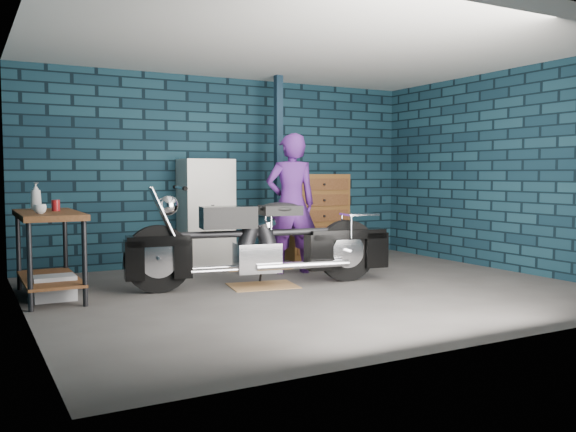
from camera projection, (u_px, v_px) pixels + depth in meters
name	position (u px, v px, depth m)	size (l,w,h in m)	color
ground	(315.00, 290.00, 6.86)	(6.00, 6.00, 0.00)	#4F4B49
room_walls	(292.00, 123.00, 7.21)	(6.02, 5.01, 2.71)	#0E232F
support_post	(278.00, 171.00, 8.73)	(0.10, 0.10, 2.70)	#102333
workbench	(49.00, 255.00, 6.41)	(0.60, 1.40, 0.91)	brown
drip_mat	(263.00, 286.00, 7.09)	(0.77, 0.57, 0.01)	olive
motorcycle	(263.00, 236.00, 7.05)	(2.67, 0.72, 1.18)	black
person	(291.00, 204.00, 7.98)	(0.67, 0.44, 1.83)	#4B1E70
storage_bin	(54.00, 288.00, 6.29)	(0.41, 0.29, 0.26)	#989AA0
locker	(206.00, 213.00, 8.55)	(0.70, 0.50, 1.51)	silver
tool_chest	(315.00, 216.00, 9.40)	(0.97, 0.54, 1.30)	brown
shop_stool	(348.00, 244.00, 8.92)	(0.31, 0.31, 0.56)	beige
cup_a	(40.00, 209.00, 6.03)	(0.12, 0.12, 0.10)	beige
mug_red	(56.00, 205.00, 6.49)	(0.09, 0.09, 0.12)	maroon
bottle	(36.00, 196.00, 6.70)	(0.12, 0.12, 0.30)	#989AA0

